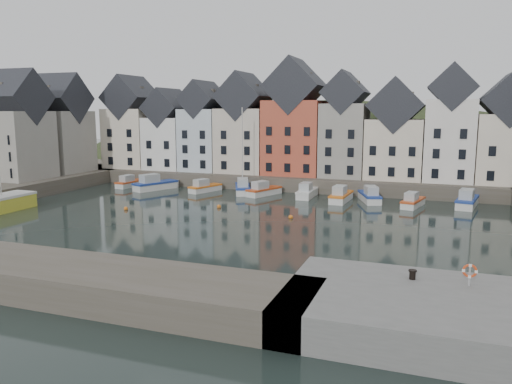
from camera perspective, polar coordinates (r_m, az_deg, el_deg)
The scene contains 19 objects.
ground at distance 52.68m, azimuth -3.81°, elevation -3.66°, with size 260.00×260.00×0.00m, color black.
far_quay at distance 80.47m, azimuth 4.73°, elevation 1.55°, with size 90.00×16.00×2.00m, color #4C473A.
near_quay at distance 29.14m, azimuth 21.63°, elevation -13.11°, with size 18.00×10.00×2.00m, color #60605E.
hillside at distance 109.20m, azimuth 8.18°, elevation -6.63°, with size 153.60×70.40×64.00m.
far_terrace at distance 77.08m, azimuth 6.74°, elevation 7.05°, with size 72.37×8.16×17.78m.
left_terrace at distance 82.92m, azimuth -23.48°, elevation 6.51°, with size 7.65×17.00×15.69m.
mooring_buoys at distance 59.01m, azimuth -5.31°, elevation -2.13°, with size 20.50×5.50×0.50m.
boat_a at distance 80.33m, azimuth -14.22°, elevation 1.01°, with size 2.32×5.68×2.12m.
boat_b at distance 76.52m, azimuth -11.55°, elevation 0.83°, with size 4.76×7.23×2.67m.
boat_c at distance 73.52m, azimuth -5.91°, elevation 0.51°, with size 3.46×5.80×2.13m.
boat_d at distance 71.86m, azimuth -1.54°, elevation 0.49°, with size 4.37×6.80×12.47m.
boat_e at distance 70.09m, azimuth 0.85°, elevation 0.16°, with size 3.90×6.20×2.28m.
boat_f at distance 68.85m, azimuth 5.85°, elevation -0.04°, with size 1.91×6.06×2.32m.
boat_g at distance 66.21m, azimuth 9.67°, elevation -0.47°, with size 2.28×6.37×2.41m.
boat_h at distance 66.83m, azimuth 12.87°, elevation -0.49°, with size 3.87×6.49×2.38m.
boat_i at distance 64.63m, azimuth 17.47°, elevation -1.09°, with size 2.90×5.77×2.12m.
boat_j at distance 66.83m, azimuth 22.98°, elevation -0.96°, with size 3.16×6.90×2.55m.
mooring_bollard at distance 31.00m, azimuth 17.45°, elevation -8.94°, with size 0.48×0.48×0.56m.
life_ring_post at distance 30.77m, azimuth 23.24°, elevation -8.34°, with size 0.80×0.17×1.30m.
Camera 1 is at (20.59, -47.04, 11.77)m, focal length 35.00 mm.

